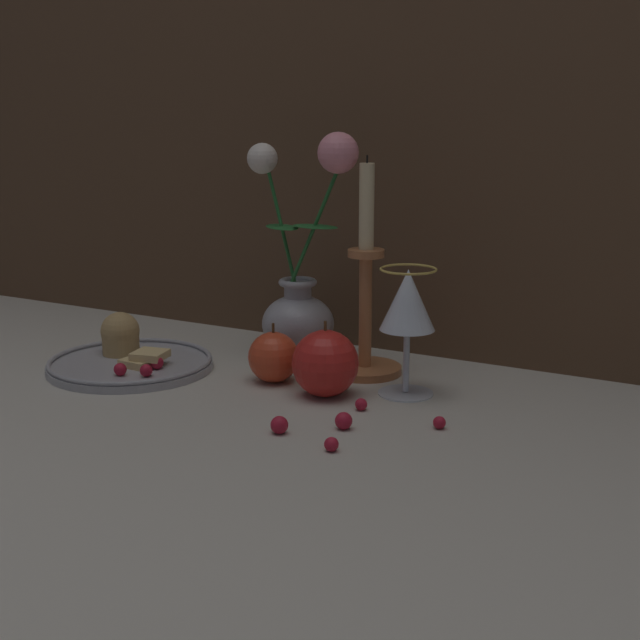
{
  "coord_description": "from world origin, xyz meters",
  "views": [
    {
      "loc": [
        0.55,
        -0.9,
        0.35
      ],
      "look_at": [
        0.05,
        0.01,
        0.1
      ],
      "focal_mm": 50.0,
      "sensor_mm": 36.0,
      "label": 1
    }
  ],
  "objects_px": {
    "plate_with_pastries": "(130,356)",
    "candlestick": "(365,312)",
    "apple_beside_vase": "(274,357)",
    "apple_near_glass": "(325,363)",
    "wine_glass": "(408,306)",
    "vase": "(301,290)"
  },
  "relations": [
    {
      "from": "wine_glass",
      "to": "apple_near_glass",
      "type": "xyz_separation_m",
      "value": [
        -0.08,
        -0.05,
        -0.07
      ]
    },
    {
      "from": "plate_with_pastries",
      "to": "apple_beside_vase",
      "type": "relative_size",
      "value": 2.87
    },
    {
      "from": "vase",
      "to": "apple_near_glass",
      "type": "bearing_deg",
      "value": -49.52
    },
    {
      "from": "plate_with_pastries",
      "to": "candlestick",
      "type": "relative_size",
      "value": 0.78
    },
    {
      "from": "plate_with_pastries",
      "to": "wine_glass",
      "type": "distance_m",
      "value": 0.4
    },
    {
      "from": "vase",
      "to": "candlestick",
      "type": "bearing_deg",
      "value": -8.0
    },
    {
      "from": "plate_with_pastries",
      "to": "apple_beside_vase",
      "type": "xyz_separation_m",
      "value": [
        0.21,
        0.04,
        0.02
      ]
    },
    {
      "from": "plate_with_pastries",
      "to": "candlestick",
      "type": "bearing_deg",
      "value": 23.8
    },
    {
      "from": "wine_glass",
      "to": "apple_near_glass",
      "type": "distance_m",
      "value": 0.12
    },
    {
      "from": "wine_glass",
      "to": "candlestick",
      "type": "relative_size",
      "value": 0.55
    },
    {
      "from": "candlestick",
      "to": "vase",
      "type": "bearing_deg",
      "value": 172.0
    },
    {
      "from": "wine_glass",
      "to": "candlestick",
      "type": "xyz_separation_m",
      "value": [
        -0.08,
        0.06,
        -0.03
      ]
    },
    {
      "from": "vase",
      "to": "plate_with_pastries",
      "type": "bearing_deg",
      "value": -142.17
    },
    {
      "from": "apple_beside_vase",
      "to": "apple_near_glass",
      "type": "bearing_deg",
      "value": -12.15
    },
    {
      "from": "candlestick",
      "to": "apple_near_glass",
      "type": "distance_m",
      "value": 0.12
    },
    {
      "from": "wine_glass",
      "to": "candlestick",
      "type": "distance_m",
      "value": 0.11
    },
    {
      "from": "apple_beside_vase",
      "to": "apple_near_glass",
      "type": "xyz_separation_m",
      "value": [
        0.09,
        -0.02,
        0.01
      ]
    },
    {
      "from": "candlestick",
      "to": "apple_beside_vase",
      "type": "xyz_separation_m",
      "value": [
        -0.09,
        -0.09,
        -0.05
      ]
    },
    {
      "from": "wine_glass",
      "to": "apple_beside_vase",
      "type": "height_order",
      "value": "wine_glass"
    },
    {
      "from": "plate_with_pastries",
      "to": "candlestick",
      "type": "distance_m",
      "value": 0.33
    },
    {
      "from": "vase",
      "to": "plate_with_pastries",
      "type": "relative_size",
      "value": 1.42
    },
    {
      "from": "wine_glass",
      "to": "candlestick",
      "type": "bearing_deg",
      "value": 146.11
    }
  ]
}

